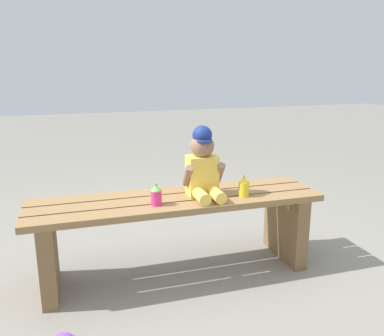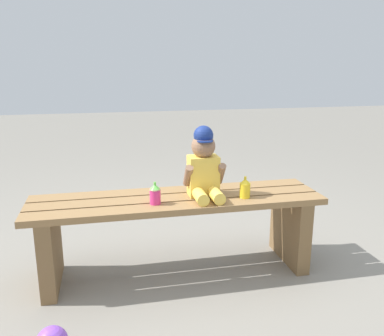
{
  "view_description": "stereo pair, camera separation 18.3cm",
  "coord_description": "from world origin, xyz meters",
  "views": [
    {
      "loc": [
        -0.56,
        -2.14,
        1.22
      ],
      "look_at": [
        0.08,
        -0.05,
        0.65
      ],
      "focal_mm": 38.25,
      "sensor_mm": 36.0,
      "label": 1
    },
    {
      "loc": [
        -0.38,
        -2.18,
        1.22
      ],
      "look_at": [
        0.08,
        -0.05,
        0.65
      ],
      "focal_mm": 38.25,
      "sensor_mm": 36.0,
      "label": 2
    }
  ],
  "objects": [
    {
      "name": "ground_plane",
      "position": [
        0.0,
        0.0,
        0.0
      ],
      "size": [
        16.0,
        16.0,
        0.0
      ],
      "primitive_type": "plane",
      "color": "gray"
    },
    {
      "name": "park_bench",
      "position": [
        0.0,
        0.0,
        0.32
      ],
      "size": [
        1.66,
        0.42,
        0.47
      ],
      "color": "olive",
      "rests_on": "ground_plane"
    },
    {
      "name": "child_figure",
      "position": [
        0.16,
        -0.01,
        0.65
      ],
      "size": [
        0.23,
        0.27,
        0.4
      ],
      "color": "#F2C64C",
      "rests_on": "park_bench"
    },
    {
      "name": "sippy_cup_left",
      "position": [
        -0.13,
        -0.09,
        0.53
      ],
      "size": [
        0.06,
        0.06,
        0.12
      ],
      "color": "#E5337F",
      "rests_on": "park_bench"
    },
    {
      "name": "sippy_cup_right",
      "position": [
        0.38,
        -0.09,
        0.53
      ],
      "size": [
        0.06,
        0.06,
        0.12
      ],
      "color": "yellow",
      "rests_on": "park_bench"
    }
  ]
}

